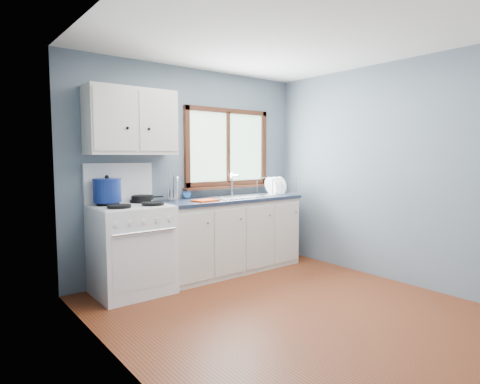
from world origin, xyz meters
TOP-DOWN VIEW (x-y plane):
  - floor at (0.00, 0.00)m, footprint 3.20×3.60m
  - ceiling at (0.00, 0.00)m, footprint 3.20×3.60m
  - wall_back at (0.00, 1.81)m, footprint 3.20×0.02m
  - wall_left at (-1.61, 0.00)m, footprint 0.02×3.60m
  - wall_right at (1.61, 0.00)m, footprint 0.02×3.60m
  - gas_range at (-0.95, 1.47)m, footprint 0.76×0.69m
  - base_cabinets at (0.36, 1.49)m, footprint 1.85×0.60m
  - countertop at (0.36, 1.49)m, footprint 1.89×0.64m
  - sink at (0.54, 1.49)m, footprint 0.84×0.46m
  - window at (0.54, 1.77)m, footprint 1.36×0.10m
  - upper_cabinets at (-0.85, 1.63)m, footprint 0.95×0.35m
  - skillet at (-0.75, 1.61)m, footprint 0.37×0.27m
  - stockpot at (-1.14, 1.60)m, footprint 0.29×0.29m
  - utensil_crock at (-0.37, 1.64)m, footprint 0.12×0.12m
  - thermos at (-0.37, 1.57)m, footprint 0.08×0.08m
  - soap_bottle at (-0.13, 1.71)m, footprint 0.14×0.14m
  - dish_towel at (-0.11, 1.34)m, footprint 0.29×0.22m
  - dish_rack at (1.13, 1.48)m, footprint 0.46×0.36m

SIDE VIEW (x-z plane):
  - floor at x=0.00m, z-range -0.02..0.00m
  - base_cabinets at x=0.36m, z-range -0.03..0.85m
  - gas_range at x=-0.95m, z-range -0.19..1.17m
  - sink at x=0.54m, z-range 0.64..1.08m
  - countertop at x=0.36m, z-range 0.88..0.92m
  - dish_towel at x=-0.11m, z-range 0.92..0.94m
  - dish_rack at x=1.13m, z-range 0.86..1.10m
  - skillet at x=-0.75m, z-range 0.96..1.01m
  - utensil_crock at x=-0.37m, z-range 0.82..1.16m
  - soap_bottle at x=-0.13m, z-range 0.92..1.19m
  - thermos at x=-0.37m, z-range 0.92..1.20m
  - stockpot at x=-1.14m, z-range 0.94..1.23m
  - wall_back at x=0.00m, z-range 0.00..2.50m
  - wall_left at x=-1.61m, z-range 0.00..2.50m
  - wall_right at x=1.61m, z-range 0.00..2.50m
  - window at x=0.54m, z-range 0.96..1.99m
  - upper_cabinets at x=-0.85m, z-range 1.45..2.15m
  - ceiling at x=0.00m, z-range 2.50..2.52m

